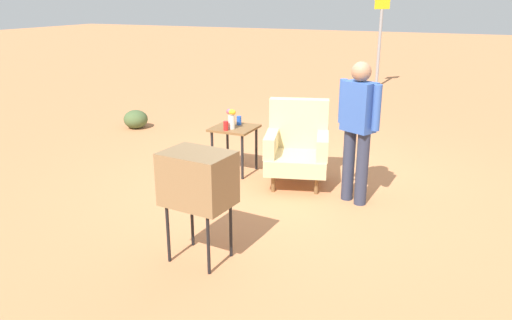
# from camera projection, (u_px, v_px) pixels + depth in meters

# --- Properties ---
(ground_plane) EXTENTS (60.00, 60.00, 0.00)m
(ground_plane) POSITION_uv_depth(u_px,v_px,m) (295.00, 182.00, 6.56)
(ground_plane) COLOR #C17A4C
(armchair) EXTENTS (0.95, 0.96, 1.06)m
(armchair) POSITION_uv_depth(u_px,v_px,m) (297.00, 146.00, 6.39)
(armchair) COLOR brown
(armchair) RESTS_ON ground
(side_table) EXTENTS (0.56, 0.56, 0.64)m
(side_table) POSITION_uv_depth(u_px,v_px,m) (234.00, 134.00, 6.77)
(side_table) COLOR black
(side_table) RESTS_ON ground
(tv_on_stand) EXTENTS (0.64, 0.50, 1.03)m
(tv_on_stand) POSITION_uv_depth(u_px,v_px,m) (198.00, 179.00, 4.40)
(tv_on_stand) COLOR black
(tv_on_stand) RESTS_ON ground
(person_standing) EXTENTS (0.52, 0.36, 1.64)m
(person_standing) POSITION_uv_depth(u_px,v_px,m) (358.00, 124.00, 5.65)
(person_standing) COLOR #2D3347
(person_standing) RESTS_ON ground
(road_sign) EXTENTS (0.33, 0.33, 2.44)m
(road_sign) POSITION_uv_depth(u_px,v_px,m) (380.00, 34.00, 12.93)
(road_sign) COLOR gray
(road_sign) RESTS_ON ground
(soda_can_red) EXTENTS (0.07, 0.07, 0.12)m
(soda_can_red) POSITION_uv_depth(u_px,v_px,m) (226.00, 126.00, 6.56)
(soda_can_red) COLOR red
(soda_can_red) RESTS_ON side_table
(soda_can_blue) EXTENTS (0.07, 0.07, 0.12)m
(soda_can_blue) POSITION_uv_depth(u_px,v_px,m) (239.00, 121.00, 6.84)
(soda_can_blue) COLOR blue
(soda_can_blue) RESTS_ON side_table
(flower_vase) EXTENTS (0.15, 0.10, 0.27)m
(flower_vase) POSITION_uv_depth(u_px,v_px,m) (231.00, 118.00, 6.60)
(flower_vase) COLOR silver
(flower_vase) RESTS_ON side_table
(shrub_near) EXTENTS (0.44, 0.44, 0.34)m
(shrub_near) POSITION_uv_depth(u_px,v_px,m) (136.00, 119.00, 9.17)
(shrub_near) COLOR #475B33
(shrub_near) RESTS_ON ground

